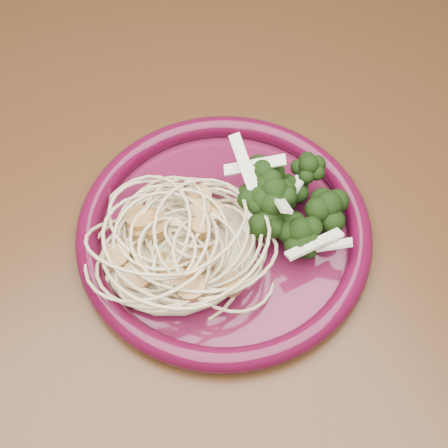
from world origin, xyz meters
name	(u,v)px	position (x,y,z in m)	size (l,w,h in m)	color
dining_table	(107,269)	(0.00, 0.00, 0.65)	(1.20, 0.80, 0.75)	#472814
dinner_plate	(224,231)	(0.09, -0.08, 0.76)	(0.25, 0.25, 0.02)	#4B0F27
spaghetti_pile	(181,246)	(0.05, -0.08, 0.77)	(0.13, 0.11, 0.03)	beige
scallop_cluster	(179,225)	(0.05, -0.08, 0.80)	(0.11, 0.11, 0.04)	#AC8146
broccoli_pile	(275,193)	(0.14, -0.08, 0.78)	(0.08, 0.13, 0.04)	black
onion_garnish	(277,173)	(0.14, -0.08, 0.81)	(0.05, 0.08, 0.05)	beige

